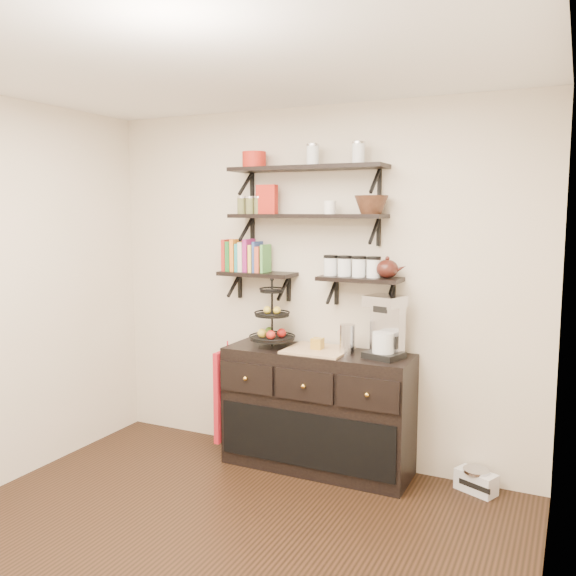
{
  "coord_description": "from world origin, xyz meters",
  "views": [
    {
      "loc": [
        1.83,
        -2.53,
        1.92
      ],
      "look_at": [
        0.07,
        1.15,
        1.4
      ],
      "focal_mm": 38.0,
      "sensor_mm": 36.0,
      "label": 1
    }
  ],
  "objects_px": {
    "coffee_maker": "(386,328)",
    "radio": "(476,481)",
    "sideboard": "(317,410)",
    "fruit_stand": "(273,324)"
  },
  "relations": [
    {
      "from": "fruit_stand",
      "to": "coffee_maker",
      "type": "relative_size",
      "value": 1.14
    },
    {
      "from": "coffee_maker",
      "to": "radio",
      "type": "relative_size",
      "value": 1.45
    },
    {
      "from": "fruit_stand",
      "to": "coffee_maker",
      "type": "xyz_separation_m",
      "value": [
        0.87,
        0.03,
        0.04
      ]
    },
    {
      "from": "sideboard",
      "to": "coffee_maker",
      "type": "distance_m",
      "value": 0.83
    },
    {
      "from": "coffee_maker",
      "to": "sideboard",
      "type": "bearing_deg",
      "value": -160.05
    },
    {
      "from": "sideboard",
      "to": "radio",
      "type": "height_order",
      "value": "sideboard"
    },
    {
      "from": "coffee_maker",
      "to": "radio",
      "type": "height_order",
      "value": "coffee_maker"
    },
    {
      "from": "coffee_maker",
      "to": "fruit_stand",
      "type": "bearing_deg",
      "value": -161.74
    },
    {
      "from": "sideboard",
      "to": "radio",
      "type": "distance_m",
      "value": 1.21
    },
    {
      "from": "fruit_stand",
      "to": "radio",
      "type": "height_order",
      "value": "fruit_stand"
    }
  ]
}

